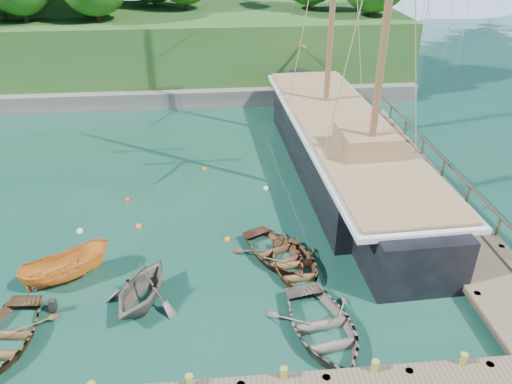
% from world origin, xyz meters
% --- Properties ---
extents(ground, '(160.00, 160.00, 0.00)m').
position_xyz_m(ground, '(0.00, 0.00, 0.00)').
color(ground, '#14382C').
rests_on(ground, ground).
extents(dock_east, '(3.20, 24.00, 1.10)m').
position_xyz_m(dock_east, '(11.50, 7.00, 0.43)').
color(dock_east, brown).
rests_on(dock_east, ground).
extents(bollard_3, '(0.26, 0.26, 0.45)m').
position_xyz_m(bollard_3, '(5.00, -5.10, 0.00)').
color(bollard_3, olive).
rests_on(bollard_3, ground).
extents(bollard_4, '(0.26, 0.26, 0.45)m').
position_xyz_m(bollard_4, '(8.00, -5.10, 0.00)').
color(bollard_4, olive).
rests_on(bollard_4, ground).
extents(rowboat_0, '(3.44, 4.55, 0.89)m').
position_xyz_m(rowboat_0, '(-7.73, -2.15, 0.00)').
color(rowboat_0, brown).
rests_on(rowboat_0, ground).
extents(rowboat_1, '(4.19, 4.47, 1.89)m').
position_xyz_m(rowboat_1, '(-2.98, -0.42, 0.00)').
color(rowboat_1, '#685E56').
rests_on(rowboat_1, ground).
extents(rowboat_2, '(3.23, 4.26, 0.83)m').
position_xyz_m(rowboat_2, '(3.38, 0.96, 0.00)').
color(rowboat_2, brown).
rests_on(rowboat_2, ground).
extents(rowboat_3, '(4.23, 5.34, 1.00)m').
position_xyz_m(rowboat_3, '(3.80, -2.85, 0.00)').
color(rowboat_3, '#645B52').
rests_on(rowboat_3, ground).
extents(rowboat_4, '(4.45, 5.01, 0.86)m').
position_xyz_m(rowboat_4, '(2.70, 2.00, 0.00)').
color(rowboat_4, '#533221').
rests_on(rowboat_4, ground).
extents(motorboat_orange, '(4.02, 3.05, 1.47)m').
position_xyz_m(motorboat_orange, '(-6.32, 1.42, 0.00)').
color(motorboat_orange, orange).
rests_on(motorboat_orange, ground).
extents(cabin_boat_white, '(3.12, 5.35, 1.94)m').
position_xyz_m(cabin_boat_white, '(7.63, 1.16, 0.00)').
color(cabin_boat_white, silver).
rests_on(cabin_boat_white, ground).
extents(schooner, '(6.37, 29.85, 22.29)m').
position_xyz_m(schooner, '(7.80, 10.44, 1.24)').
color(schooner, black).
rests_on(schooner, ground).
extents(mooring_buoy_0, '(0.34, 0.34, 0.34)m').
position_xyz_m(mooring_buoy_0, '(-6.59, 5.06, 0.00)').
color(mooring_buoy_0, white).
rests_on(mooring_buoy_0, ground).
extents(mooring_buoy_1, '(0.34, 0.34, 0.34)m').
position_xyz_m(mooring_buoy_1, '(-3.76, 5.21, 0.00)').
color(mooring_buoy_1, orange).
rests_on(mooring_buoy_1, ground).
extents(mooring_buoy_2, '(0.33, 0.33, 0.33)m').
position_xyz_m(mooring_buoy_2, '(0.59, 3.66, 0.00)').
color(mooring_buoy_2, orange).
rests_on(mooring_buoy_2, ground).
extents(mooring_buoy_3, '(0.31, 0.31, 0.31)m').
position_xyz_m(mooring_buoy_3, '(2.99, 8.49, 0.00)').
color(mooring_buoy_3, white).
rests_on(mooring_buoy_3, ground).
extents(mooring_buoy_4, '(0.33, 0.33, 0.33)m').
position_xyz_m(mooring_buoy_4, '(-4.64, 7.92, 0.00)').
color(mooring_buoy_4, red).
rests_on(mooring_buoy_4, ground).
extents(mooring_buoy_5, '(0.28, 0.28, 0.28)m').
position_xyz_m(mooring_buoy_5, '(-0.46, 11.24, 0.00)').
color(mooring_buoy_5, '#D6611B').
rests_on(mooring_buoy_5, ground).
extents(headland, '(51.00, 19.31, 12.90)m').
position_xyz_m(headland, '(-12.88, 31.36, 5.54)').
color(headland, '#474744').
rests_on(headland, ground).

